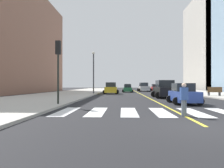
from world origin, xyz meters
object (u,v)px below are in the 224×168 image
at_px(car_red_sixth, 155,88).
at_px(car_black_seventh, 165,90).
at_px(car_green_second, 128,89).
at_px(traffic_light_far_corner, 58,59).
at_px(car_blue_fifth, 184,94).
at_px(car_white_nearest, 128,87).
at_px(car_silver_fourth, 144,87).
at_px(street_lamp, 94,68).
at_px(park_bench, 214,91).
at_px(car_yellow_third, 111,89).
at_px(pedestrian_crossing, 184,98).

relative_size(car_red_sixth, car_black_seventh, 0.84).
bearing_deg(car_green_second, car_black_seventh, -77.94).
height_order(car_red_sixth, traffic_light_far_corner, traffic_light_far_corner).
bearing_deg(car_blue_fifth, car_white_nearest, -85.05).
relative_size(car_blue_fifth, traffic_light_far_corner, 0.81).
distance_m(car_white_nearest, traffic_light_far_corner, 46.41).
relative_size(car_silver_fourth, traffic_light_far_corner, 1.03).
xyz_separation_m(car_green_second, street_lamp, (-5.84, -8.98, 3.49)).
relative_size(car_black_seventh, park_bench, 2.59).
bearing_deg(car_red_sixth, car_black_seventh, 85.18).
relative_size(car_white_nearest, car_black_seventh, 0.87).
height_order(car_green_second, car_yellow_third, car_yellow_third).
relative_size(car_blue_fifth, street_lamp, 0.54).
xyz_separation_m(car_white_nearest, car_silver_fourth, (3.50, -12.65, 0.12)).
distance_m(car_white_nearest, car_blue_fifth, 43.93).
distance_m(car_yellow_third, park_bench, 15.96).
bearing_deg(pedestrian_crossing, car_silver_fourth, -144.02).
distance_m(car_silver_fourth, traffic_light_far_corner, 34.75).
xyz_separation_m(pedestrian_crossing, street_lamp, (-7.83, 23.33, 3.37)).
height_order(car_yellow_third, pedestrian_crossing, car_yellow_third).
relative_size(car_yellow_third, traffic_light_far_corner, 0.95).
bearing_deg(pedestrian_crossing, traffic_light_far_corner, -81.77).
distance_m(car_green_second, car_silver_fourth, 6.81).
distance_m(car_yellow_third, traffic_light_far_corner, 20.49).
xyz_separation_m(car_white_nearest, car_red_sixth, (7.06, -6.24, -0.04)).
distance_m(car_blue_fifth, traffic_light_far_corner, 10.27).
relative_size(car_green_second, car_blue_fifth, 1.00).
bearing_deg(street_lamp, car_black_seventh, -42.48).
distance_m(car_red_sixth, car_black_seventh, 30.17).
distance_m(car_black_seventh, park_bench, 7.29).
height_order(car_green_second, car_black_seventh, car_black_seventh).
distance_m(car_silver_fourth, pedestrian_crossing, 37.92).
distance_m(car_black_seventh, pedestrian_crossing, 14.45).
bearing_deg(car_silver_fourth, pedestrian_crossing, 84.69).
height_order(car_silver_fourth, car_red_sixth, car_silver_fourth).
bearing_deg(traffic_light_far_corner, car_black_seventh, 44.89).
bearing_deg(street_lamp, car_red_sixth, 57.48).
bearing_deg(car_green_second, car_blue_fifth, -81.74).
xyz_separation_m(car_silver_fourth, car_blue_fifth, (0.00, -31.14, -0.19)).
relative_size(car_blue_fifth, park_bench, 2.06).
relative_size(car_silver_fourth, street_lamp, 0.69).
distance_m(car_white_nearest, car_yellow_third, 26.01).
relative_size(car_white_nearest, park_bench, 2.26).
bearing_deg(car_yellow_third, car_blue_fifth, -69.56).
height_order(car_white_nearest, car_black_seventh, car_black_seventh).
distance_m(car_yellow_third, car_red_sixth, 22.19).
height_order(car_green_second, street_lamp, street_lamp).
bearing_deg(park_bench, car_white_nearest, 19.39).
bearing_deg(car_blue_fifth, car_yellow_third, -68.51).
bearing_deg(car_silver_fourth, car_blue_fifth, 87.65).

